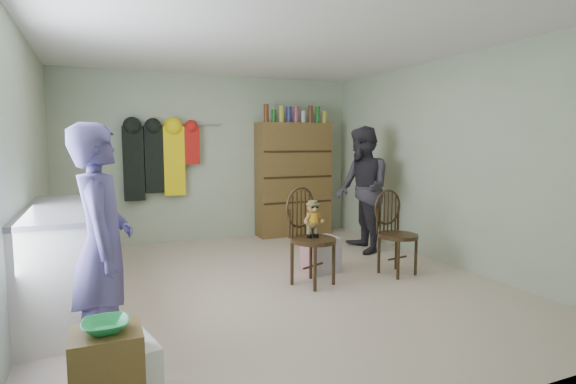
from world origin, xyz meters
name	(u,v)px	position (x,y,z in m)	size (l,w,h in m)	color
ground_plane	(274,284)	(0.00, 0.00, 0.00)	(5.00, 5.00, 0.00)	beige
room_walls	(256,135)	(0.00, 0.53, 1.58)	(5.00, 5.00, 5.00)	#ACB99B
counter	(66,260)	(-1.95, 0.00, 0.47)	(0.64, 1.86, 0.94)	silver
stool	(108,378)	(-1.67, -1.85, 0.26)	(0.36, 0.31, 0.51)	brown
bowl	(105,326)	(-1.67, -1.85, 0.54)	(0.24, 0.24, 0.06)	#29B15D
plastic_tub	(120,376)	(-1.60, -1.71, 0.18)	(0.38, 0.36, 0.36)	white
chair_front	(310,229)	(0.36, -0.12, 0.59)	(0.60, 0.60, 1.03)	#352412
chair_far	(394,229)	(1.41, -0.16, 0.51)	(0.49, 0.49, 0.95)	#352412
striped_bag	(321,255)	(0.67, 0.22, 0.20)	(0.38, 0.30, 0.41)	#E57273
person_left	(103,247)	(-1.66, -1.16, 0.81)	(0.59, 0.39, 1.62)	#544C8C
person_right	(362,189)	(1.64, 0.87, 0.86)	(0.83, 0.65, 1.71)	#2D2B33
dresser	(294,178)	(1.25, 2.30, 0.92)	(1.20, 0.39, 2.08)	brown
coat_rack	(159,159)	(-0.83, 2.38, 1.25)	(1.42, 0.12, 1.09)	#99999E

